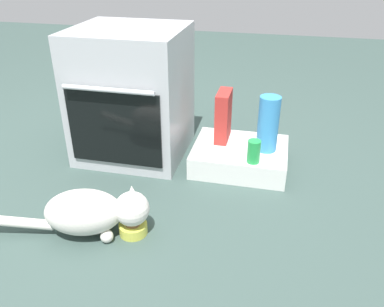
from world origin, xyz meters
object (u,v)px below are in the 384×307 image
object	(u,v)px
pantry_cabinet	(240,156)
cereal_box	(223,116)
soda_can	(254,152)
water_bottle	(268,124)
oven	(132,94)
cat	(92,212)
food_bowl	(133,228)

from	to	relation	value
pantry_cabinet	cereal_box	xyz separation A→B (m)	(-0.11, 0.08, 0.20)
pantry_cabinet	soda_can	xyz separation A→B (m)	(0.08, -0.15, 0.12)
water_bottle	cereal_box	bearing A→B (deg)	163.31
oven	cat	distance (m)	0.81
food_bowl	cereal_box	bearing A→B (deg)	70.71
water_bottle	pantry_cabinet	bearing A→B (deg)	-179.74
food_bowl	soda_can	size ratio (longest dim) A/B	1.02
pantry_cabinet	cereal_box	world-z (taller)	cereal_box
cereal_box	cat	bearing A→B (deg)	-118.13
food_bowl	soda_can	bearing A→B (deg)	48.91
oven	food_bowl	world-z (taller)	oven
food_bowl	water_bottle	distance (m)	0.89
water_bottle	cat	bearing A→B (deg)	-133.09
food_bowl	water_bottle	world-z (taller)	water_bottle
oven	cereal_box	xyz separation A→B (m)	(0.51, 0.03, -0.10)
cat	soda_can	distance (m)	0.84
oven	water_bottle	xyz separation A→B (m)	(0.76, -0.04, -0.09)
water_bottle	cereal_box	xyz separation A→B (m)	(-0.25, 0.07, -0.01)
food_bowl	cereal_box	xyz separation A→B (m)	(0.26, 0.76, 0.23)
food_bowl	cat	size ratio (longest dim) A/B	0.18
soda_can	water_bottle	bearing A→B (deg)	70.57
pantry_cabinet	oven	bearing A→B (deg)	176.09
food_bowl	water_bottle	xyz separation A→B (m)	(0.51, 0.68, 0.24)
soda_can	water_bottle	world-z (taller)	water_bottle
food_bowl	soda_can	distance (m)	0.71
oven	pantry_cabinet	distance (m)	0.70
oven	food_bowl	bearing A→B (deg)	-70.94
food_bowl	cat	distance (m)	0.19
oven	pantry_cabinet	world-z (taller)	oven
food_bowl	soda_can	world-z (taller)	soda_can
pantry_cabinet	cat	world-z (taller)	cat
food_bowl	cereal_box	world-z (taller)	cereal_box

